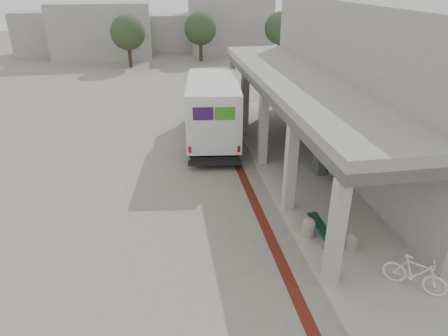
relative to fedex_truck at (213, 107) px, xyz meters
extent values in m
plane|color=slate|center=(-0.30, -8.01, -1.79)|extent=(120.00, 120.00, 0.00)
cube|color=#561A11|center=(0.70, -6.01, -1.78)|extent=(0.35, 40.00, 0.01)
cube|color=gray|center=(3.70, -8.01, -1.73)|extent=(4.40, 28.00, 0.12)
cube|color=gray|center=(7.05, -3.51, 1.71)|extent=(4.30, 17.00, 7.00)
cube|color=#4F4E4A|center=(3.30, -3.51, 1.71)|extent=(3.40, 16.90, 0.35)
cube|color=gray|center=(3.30, -3.51, 2.06)|extent=(3.40, 16.90, 0.35)
cube|color=gray|center=(-8.30, 25.99, 0.96)|extent=(10.00, 6.00, 5.50)
cube|color=gray|center=(-1.30, 29.99, 0.21)|extent=(8.00, 6.00, 4.00)
cube|color=gray|center=(5.70, 27.99, 1.46)|extent=(9.00, 6.00, 6.50)
cube|color=gray|center=(-14.30, 28.99, 0.46)|extent=(7.00, 5.00, 4.50)
cylinder|color=#38281C|center=(-5.30, 19.99, -0.59)|extent=(0.36, 0.36, 2.40)
sphere|color=#2A3C23|center=(-5.30, 19.99, 1.41)|extent=(3.20, 3.20, 3.20)
cylinder|color=#38281C|center=(1.70, 21.99, -0.59)|extent=(0.36, 0.36, 2.40)
sphere|color=#2A3C23|center=(1.70, 21.99, 1.41)|extent=(3.20, 3.20, 3.20)
cylinder|color=#38281C|center=(9.70, 20.99, -0.59)|extent=(0.36, 0.36, 2.40)
sphere|color=#2A3C23|center=(9.70, 20.99, 1.41)|extent=(3.20, 3.20, 3.20)
cube|color=black|center=(0.00, -0.04, -1.38)|extent=(3.00, 7.44, 0.31)
cube|color=silver|center=(-0.11, -0.96, 0.23)|extent=(3.09, 5.63, 2.69)
cube|color=silver|center=(0.30, 2.58, 0.07)|extent=(2.69, 2.24, 2.38)
cube|color=silver|center=(0.43, 3.66, -0.81)|extent=(2.33, 0.88, 0.83)
cube|color=black|center=(0.40, 3.40, 0.64)|extent=(2.32, 0.76, 1.08)
cube|color=black|center=(-0.44, -3.73, -1.43)|extent=(2.39, 0.53, 0.19)
cube|color=#341253|center=(-1.26, -0.10, 0.69)|extent=(0.19, 1.44, 0.78)
cube|color=#398B1E|center=(-1.44, -1.64, 0.69)|extent=(0.19, 1.44, 0.78)
cube|color=#341253|center=(-0.89, -3.61, 0.85)|extent=(0.88, 0.13, 0.57)
cube|color=#398B1E|center=(0.03, -3.71, 0.85)|extent=(0.88, 0.13, 0.57)
cylinder|color=black|center=(-0.77, 2.76, -1.32)|extent=(0.40, 0.96, 0.93)
cylinder|color=black|center=(1.39, 2.51, -1.32)|extent=(0.40, 0.96, 0.93)
cylinder|color=black|center=(-1.32, -1.96, -1.32)|extent=(0.40, 0.96, 0.93)
cylinder|color=black|center=(0.83, -2.22, -1.32)|extent=(0.40, 0.96, 0.93)
cube|color=gray|center=(2.29, -10.15, -1.49)|extent=(0.35, 0.08, 0.35)
cube|color=gray|center=(2.30, -8.76, -1.49)|extent=(0.35, 0.08, 0.35)
cube|color=#0F2F24|center=(2.17, -9.45, -1.30)|extent=(0.11, 1.67, 0.04)
cube|color=#0F2F24|center=(2.30, -9.45, -1.30)|extent=(0.11, 1.67, 0.04)
cube|color=#0F2F24|center=(2.43, -9.45, -1.30)|extent=(0.11, 1.67, 0.04)
cylinder|color=gray|center=(1.93, -9.37, -1.45)|extent=(0.44, 0.44, 0.44)
sphere|color=gray|center=(1.93, -9.37, -1.23)|extent=(0.44, 0.44, 0.44)
cylinder|color=gray|center=(3.04, -10.28, -1.48)|extent=(0.38, 0.38, 0.38)
sphere|color=gray|center=(3.04, -10.28, -1.29)|extent=(0.38, 0.38, 0.38)
cube|color=slate|center=(4.00, -4.98, -1.22)|extent=(0.45, 0.58, 0.90)
imported|color=silver|center=(3.90, -12.23, -1.16)|extent=(1.56, 1.50, 1.02)
camera|label=1|loc=(-2.57, -19.81, 6.11)|focal=32.00mm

